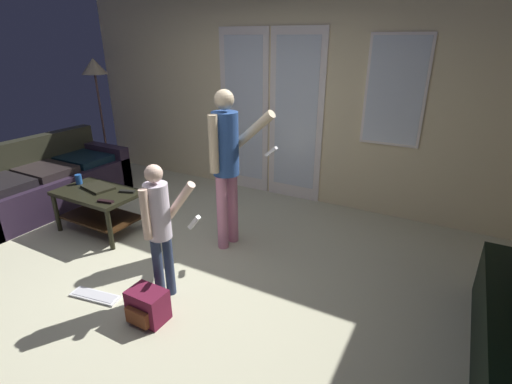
{
  "coord_description": "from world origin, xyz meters",
  "views": [
    {
      "loc": [
        2.16,
        -2.13,
        2.03
      ],
      "look_at": [
        0.77,
        0.41,
        0.84
      ],
      "focal_mm": 26.36,
      "sensor_mm": 36.0,
      "label": 1
    }
  ],
  "objects_px": {
    "laptop_closed": "(98,187)",
    "dvd_remote_slim": "(127,191)",
    "person_child": "(160,223)",
    "floor_lamp": "(95,74)",
    "coffee_table": "(99,202)",
    "loose_keyboard": "(95,296)",
    "cup_near_edge": "(79,179)",
    "backpack": "(147,306)",
    "tv_remote_black": "(106,201)",
    "leather_couch": "(45,184)",
    "person_adult": "(227,157)"
  },
  "relations": [
    {
      "from": "person_adult",
      "to": "cup_near_edge",
      "type": "xyz_separation_m",
      "value": [
        -1.79,
        -0.38,
        -0.43
      ]
    },
    {
      "from": "person_adult",
      "to": "loose_keyboard",
      "type": "height_order",
      "value": "person_adult"
    },
    {
      "from": "tv_remote_black",
      "to": "coffee_table",
      "type": "bearing_deg",
      "value": 141.25
    },
    {
      "from": "cup_near_edge",
      "to": "dvd_remote_slim",
      "type": "height_order",
      "value": "cup_near_edge"
    },
    {
      "from": "leather_couch",
      "to": "coffee_table",
      "type": "distance_m",
      "value": 1.19
    },
    {
      "from": "person_child",
      "to": "dvd_remote_slim",
      "type": "bearing_deg",
      "value": 148.01
    },
    {
      "from": "leather_couch",
      "to": "tv_remote_black",
      "type": "distance_m",
      "value": 1.55
    },
    {
      "from": "loose_keyboard",
      "to": "cup_near_edge",
      "type": "relative_size",
      "value": 4.09
    },
    {
      "from": "tv_remote_black",
      "to": "dvd_remote_slim",
      "type": "height_order",
      "value": "same"
    },
    {
      "from": "person_child",
      "to": "coffee_table",
      "type": "bearing_deg",
      "value": 158.54
    },
    {
      "from": "person_child",
      "to": "floor_lamp",
      "type": "xyz_separation_m",
      "value": [
        -2.94,
        1.98,
        0.84
      ]
    },
    {
      "from": "coffee_table",
      "to": "tv_remote_black",
      "type": "xyz_separation_m",
      "value": [
        0.33,
        -0.16,
        0.14
      ]
    },
    {
      "from": "person_child",
      "to": "dvd_remote_slim",
      "type": "relative_size",
      "value": 6.91
    },
    {
      "from": "person_child",
      "to": "loose_keyboard",
      "type": "bearing_deg",
      "value": -151.16
    },
    {
      "from": "person_adult",
      "to": "person_child",
      "type": "relative_size",
      "value": 1.36
    },
    {
      "from": "backpack",
      "to": "tv_remote_black",
      "type": "relative_size",
      "value": 1.71
    },
    {
      "from": "coffee_table",
      "to": "person_child",
      "type": "distance_m",
      "value": 1.6
    },
    {
      "from": "person_adult",
      "to": "loose_keyboard",
      "type": "distance_m",
      "value": 1.69
    },
    {
      "from": "leather_couch",
      "to": "backpack",
      "type": "height_order",
      "value": "leather_couch"
    },
    {
      "from": "person_child",
      "to": "floor_lamp",
      "type": "relative_size",
      "value": 0.67
    },
    {
      "from": "person_child",
      "to": "floor_lamp",
      "type": "bearing_deg",
      "value": 146.02
    },
    {
      "from": "person_child",
      "to": "cup_near_edge",
      "type": "xyz_separation_m",
      "value": [
        -1.81,
        0.63,
        -0.17
      ]
    },
    {
      "from": "loose_keyboard",
      "to": "tv_remote_black",
      "type": "relative_size",
      "value": 2.68
    },
    {
      "from": "person_child",
      "to": "floor_lamp",
      "type": "height_order",
      "value": "floor_lamp"
    },
    {
      "from": "coffee_table",
      "to": "person_child",
      "type": "xyz_separation_m",
      "value": [
        1.45,
        -0.57,
        0.36
      ]
    },
    {
      "from": "person_adult",
      "to": "cup_near_edge",
      "type": "height_order",
      "value": "person_adult"
    },
    {
      "from": "leather_couch",
      "to": "laptop_closed",
      "type": "bearing_deg",
      "value": -4.15
    },
    {
      "from": "coffee_table",
      "to": "dvd_remote_slim",
      "type": "distance_m",
      "value": 0.37
    },
    {
      "from": "backpack",
      "to": "cup_near_edge",
      "type": "xyz_separation_m",
      "value": [
        -1.87,
        0.91,
        0.41
      ]
    },
    {
      "from": "backpack",
      "to": "cup_near_edge",
      "type": "relative_size",
      "value": 2.61
    },
    {
      "from": "leather_couch",
      "to": "loose_keyboard",
      "type": "distance_m",
      "value": 2.34
    },
    {
      "from": "person_adult",
      "to": "dvd_remote_slim",
      "type": "relative_size",
      "value": 9.42
    },
    {
      "from": "leather_couch",
      "to": "person_child",
      "type": "relative_size",
      "value": 1.7
    },
    {
      "from": "cup_near_edge",
      "to": "leather_couch",
      "type": "bearing_deg",
      "value": 173.93
    },
    {
      "from": "floor_lamp",
      "to": "loose_keyboard",
      "type": "relative_size",
      "value": 3.87
    },
    {
      "from": "person_child",
      "to": "leather_couch",
      "type": "bearing_deg",
      "value": 164.75
    },
    {
      "from": "coffee_table",
      "to": "cup_near_edge",
      "type": "distance_m",
      "value": 0.41
    },
    {
      "from": "coffee_table",
      "to": "laptop_closed",
      "type": "height_order",
      "value": "laptop_closed"
    },
    {
      "from": "person_adult",
      "to": "dvd_remote_slim",
      "type": "height_order",
      "value": "person_adult"
    },
    {
      "from": "laptop_closed",
      "to": "cup_near_edge",
      "type": "xyz_separation_m",
      "value": [
        -0.31,
        -0.01,
        0.04
      ]
    },
    {
      "from": "coffee_table",
      "to": "dvd_remote_slim",
      "type": "xyz_separation_m",
      "value": [
        0.32,
        0.14,
        0.14
      ]
    },
    {
      "from": "coffee_table",
      "to": "laptop_closed",
      "type": "bearing_deg",
      "value": 130.58
    },
    {
      "from": "cup_near_edge",
      "to": "dvd_remote_slim",
      "type": "relative_size",
      "value": 0.65
    },
    {
      "from": "leather_couch",
      "to": "person_child",
      "type": "distance_m",
      "value": 2.76
    },
    {
      "from": "laptop_closed",
      "to": "dvd_remote_slim",
      "type": "bearing_deg",
      "value": 22.49
    },
    {
      "from": "loose_keyboard",
      "to": "cup_near_edge",
      "type": "distance_m",
      "value": 1.66
    },
    {
      "from": "floor_lamp",
      "to": "loose_keyboard",
      "type": "xyz_separation_m",
      "value": [
        2.4,
        -2.27,
        -1.53
      ]
    },
    {
      "from": "floor_lamp",
      "to": "dvd_remote_slim",
      "type": "distance_m",
      "value": 2.45
    },
    {
      "from": "coffee_table",
      "to": "person_adult",
      "type": "distance_m",
      "value": 1.61
    },
    {
      "from": "leather_couch",
      "to": "floor_lamp",
      "type": "relative_size",
      "value": 1.13
    }
  ]
}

